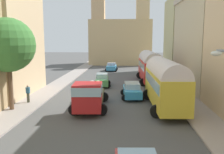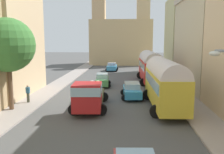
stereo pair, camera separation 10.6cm
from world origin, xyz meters
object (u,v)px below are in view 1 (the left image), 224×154
(parked_bus_1, at_px, (150,65))
(parked_bus_0, at_px, (165,81))
(cargo_truck_0, at_px, (89,95))
(car_1, at_px, (111,67))
(car_0, at_px, (102,80))
(pedestrian_0, at_px, (28,93))
(car_3, at_px, (132,90))

(parked_bus_1, bearing_deg, parked_bus_0, -89.40)
(parked_bus_1, xyz_separation_m, cargo_truck_0, (-6.17, -14.15, -1.01))
(parked_bus_1, xyz_separation_m, car_1, (-5.98, 11.68, -1.58))
(parked_bus_1, distance_m, car_0, 7.28)
(car_0, distance_m, pedestrian_0, 10.56)
(parked_bus_0, distance_m, pedestrian_0, 12.34)
(cargo_truck_0, height_order, car_0, cargo_truck_0)
(parked_bus_0, bearing_deg, pedestrian_0, 177.32)
(parked_bus_1, relative_size, car_1, 2.63)
(car_1, relative_size, car_3, 0.87)
(parked_bus_1, bearing_deg, pedestrian_0, -134.68)
(cargo_truck_0, xyz_separation_m, car_3, (3.58, 4.79, -0.55))
(cargo_truck_0, distance_m, car_0, 10.66)
(car_0, relative_size, car_1, 1.04)
(cargo_truck_0, relative_size, car_1, 1.96)
(parked_bus_0, xyz_separation_m, car_1, (-6.12, 24.50, -1.58))
(car_1, bearing_deg, parked_bus_0, -75.98)
(pedestrian_0, bearing_deg, car_1, 75.63)
(parked_bus_0, xyz_separation_m, car_0, (-6.34, 9.33, -1.53))
(cargo_truck_0, distance_m, car_1, 25.84)
(car_0, xyz_separation_m, pedestrian_0, (-5.91, -8.75, 0.17))
(parked_bus_1, height_order, pedestrian_0, parked_bus_1)
(cargo_truck_0, relative_size, car_0, 1.89)
(parked_bus_0, height_order, pedestrian_0, parked_bus_0)
(car_0, xyz_separation_m, car_1, (0.22, 15.18, -0.04))
(car_1, relative_size, pedestrian_0, 2.11)
(parked_bus_0, height_order, car_1, parked_bus_0)
(parked_bus_0, bearing_deg, parked_bus_1, 90.60)
(parked_bus_0, bearing_deg, car_0, 124.19)
(cargo_truck_0, xyz_separation_m, pedestrian_0, (-5.95, 1.90, -0.35))
(car_3, height_order, pedestrian_0, pedestrian_0)
(car_1, bearing_deg, car_3, -80.84)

